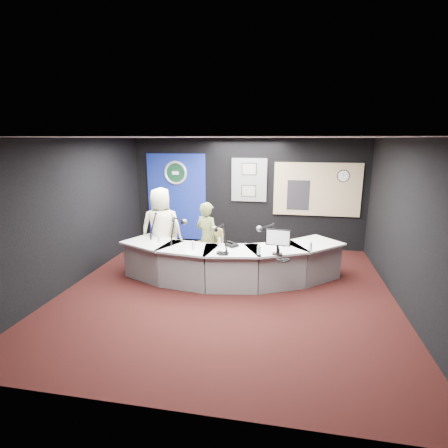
% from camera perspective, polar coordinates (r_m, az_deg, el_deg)
% --- Properties ---
extents(ground, '(6.00, 6.00, 0.00)m').
position_cam_1_polar(ground, '(6.64, 0.44, -10.97)').
color(ground, black).
rests_on(ground, ground).
extents(ceiling, '(6.00, 6.00, 0.02)m').
position_cam_1_polar(ceiling, '(6.03, 0.49, 13.96)').
color(ceiling, silver).
rests_on(ceiling, ground).
extents(wall_back, '(6.00, 0.02, 2.80)m').
position_cam_1_polar(wall_back, '(9.11, 3.78, 5.03)').
color(wall_back, black).
rests_on(wall_back, ground).
extents(wall_front, '(6.00, 0.02, 2.80)m').
position_cam_1_polar(wall_front, '(3.41, -8.52, -10.25)').
color(wall_front, black).
rests_on(wall_front, ground).
extents(wall_left, '(0.02, 6.00, 2.80)m').
position_cam_1_polar(wall_left, '(7.32, -23.34, 1.77)').
color(wall_left, black).
rests_on(wall_left, ground).
extents(wall_right, '(0.02, 6.00, 2.80)m').
position_cam_1_polar(wall_right, '(6.40, 27.95, -0.32)').
color(wall_right, black).
rests_on(wall_right, ground).
extents(broadcast_desk, '(4.50, 1.90, 0.75)m').
position_cam_1_polar(broadcast_desk, '(7.01, 0.84, -6.30)').
color(broadcast_desk, silver).
rests_on(broadcast_desk, ground).
extents(backdrop_panel, '(1.60, 0.05, 2.30)m').
position_cam_1_polar(backdrop_panel, '(9.51, -7.73, 4.39)').
color(backdrop_panel, navy).
rests_on(backdrop_panel, wall_back).
extents(agency_seal, '(0.63, 0.07, 0.63)m').
position_cam_1_polar(agency_seal, '(9.39, -7.93, 8.27)').
color(agency_seal, silver).
rests_on(agency_seal, backdrop_panel).
extents(seal_center, '(0.48, 0.01, 0.48)m').
position_cam_1_polar(seal_center, '(9.39, -7.92, 8.27)').
color(seal_center, '#0E331D').
rests_on(seal_center, backdrop_panel).
extents(pinboard, '(0.90, 0.04, 1.10)m').
position_cam_1_polar(pinboard, '(9.02, 4.11, 7.18)').
color(pinboard, slate).
rests_on(pinboard, wall_back).
extents(framed_photo_upper, '(0.34, 0.02, 0.27)m').
position_cam_1_polar(framed_photo_upper, '(8.97, 4.12, 8.94)').
color(framed_photo_upper, gray).
rests_on(framed_photo_upper, pinboard).
extents(framed_photo_lower, '(0.34, 0.02, 0.27)m').
position_cam_1_polar(framed_photo_lower, '(9.03, 4.06, 5.40)').
color(framed_photo_lower, gray).
rests_on(framed_photo_lower, pinboard).
extents(booth_window_frame, '(2.12, 0.06, 1.32)m').
position_cam_1_polar(booth_window_frame, '(9.02, 14.93, 5.47)').
color(booth_window_frame, tan).
rests_on(booth_window_frame, wall_back).
extents(booth_glow, '(2.00, 0.02, 1.20)m').
position_cam_1_polar(booth_glow, '(9.01, 14.93, 5.46)').
color(booth_glow, '#FFE6A1').
rests_on(booth_glow, booth_window_frame).
extents(equipment_rack, '(0.55, 0.02, 0.75)m').
position_cam_1_polar(equipment_rack, '(8.99, 12.02, 4.64)').
color(equipment_rack, black).
rests_on(equipment_rack, booth_window_frame).
extents(wall_clock, '(0.28, 0.01, 0.28)m').
position_cam_1_polar(wall_clock, '(9.02, 18.91, 7.44)').
color(wall_clock, white).
rests_on(wall_clock, booth_window_frame).
extents(armchair_left, '(0.63, 0.63, 1.07)m').
position_cam_1_polar(armchair_left, '(7.74, -10.08, -3.32)').
color(armchair_left, tan).
rests_on(armchair_left, ground).
extents(armchair_right, '(0.78, 0.78, 0.99)m').
position_cam_1_polar(armchair_right, '(7.37, -2.73, -4.31)').
color(armchair_right, tan).
rests_on(armchair_right, ground).
extents(draped_jacket, '(0.50, 0.12, 0.70)m').
position_cam_1_polar(draped_jacket, '(7.94, -9.53, -2.20)').
color(draped_jacket, gray).
rests_on(draped_jacket, armchair_left).
extents(person_man, '(0.99, 0.77, 1.78)m').
position_cam_1_polar(person_man, '(7.65, -10.19, -0.75)').
color(person_man, beige).
rests_on(person_man, ground).
extents(person_woman, '(0.66, 0.57, 1.53)m').
position_cam_1_polar(person_woman, '(7.29, -2.75, -2.31)').
color(person_woman, '#5D6534').
rests_on(person_woman, ground).
extents(computer_monitor, '(0.47, 0.07, 0.32)m').
position_cam_1_polar(computer_monitor, '(6.29, 8.81, -2.17)').
color(computer_monitor, black).
rests_on(computer_monitor, broadcast_desk).
extents(desk_phone, '(0.29, 0.28, 0.06)m').
position_cam_1_polar(desk_phone, '(6.78, 1.26, -3.44)').
color(desk_phone, black).
rests_on(desk_phone, broadcast_desk).
extents(headphones_near, '(0.20, 0.20, 0.03)m').
position_cam_1_polar(headphones_near, '(6.08, 9.65, -5.75)').
color(headphones_near, black).
rests_on(headphones_near, broadcast_desk).
extents(headphones_far, '(0.23, 0.23, 0.04)m').
position_cam_1_polar(headphones_far, '(6.33, -0.25, -4.75)').
color(headphones_far, black).
rests_on(headphones_far, broadcast_desk).
extents(paper_stack, '(0.22, 0.29, 0.00)m').
position_cam_1_polar(paper_stack, '(7.13, -10.93, -3.02)').
color(paper_stack, white).
rests_on(paper_stack, broadcast_desk).
extents(notepad, '(0.28, 0.34, 0.00)m').
position_cam_1_polar(notepad, '(6.50, -5.35, -4.48)').
color(notepad, white).
rests_on(notepad, broadcast_desk).
extents(boom_mic_a, '(0.35, 0.69, 0.60)m').
position_cam_1_polar(boom_mic_a, '(7.53, -10.31, 0.26)').
color(boom_mic_a, black).
rests_on(boom_mic_a, broadcast_desk).
extents(boom_mic_b, '(0.21, 0.73, 0.60)m').
position_cam_1_polar(boom_mic_b, '(7.08, -7.54, -0.50)').
color(boom_mic_b, black).
rests_on(boom_mic_b, broadcast_desk).
extents(boom_mic_c, '(0.45, 0.64, 0.60)m').
position_cam_1_polar(boom_mic_c, '(6.45, -0.64, -1.79)').
color(boom_mic_c, black).
rests_on(boom_mic_c, broadcast_desk).
extents(boom_mic_d, '(0.52, 0.60, 0.60)m').
position_cam_1_polar(boom_mic_d, '(6.53, 7.32, -1.70)').
color(boom_mic_d, black).
rests_on(boom_mic_d, broadcast_desk).
extents(water_bottles, '(3.02, 0.61, 0.18)m').
position_cam_1_polar(water_bottles, '(6.63, 1.13, -3.25)').
color(water_bottles, silver).
rests_on(water_bottles, broadcast_desk).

